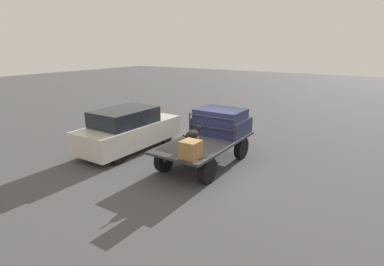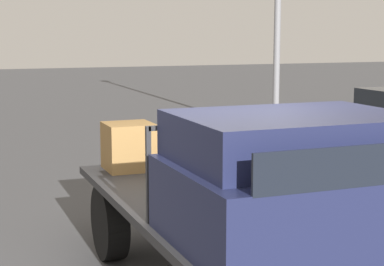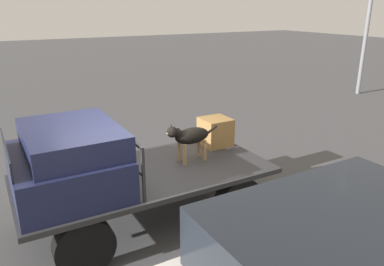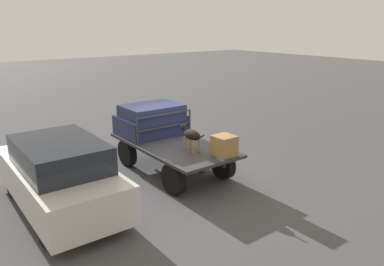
{
  "view_description": "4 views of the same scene",
  "coord_description": "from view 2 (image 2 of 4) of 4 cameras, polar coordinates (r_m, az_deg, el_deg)",
  "views": [
    {
      "loc": [
        -8.71,
        -5.16,
        4.14
      ],
      "look_at": [
        -0.89,
        -0.03,
        1.4
      ],
      "focal_mm": 28.0,
      "sensor_mm": 36.0,
      "label": 1
    },
    {
      "loc": [
        5.34,
        -2.47,
        2.45
      ],
      "look_at": [
        -0.89,
        -0.03,
        1.4
      ],
      "focal_mm": 60.0,
      "sensor_mm": 36.0,
      "label": 2
    },
    {
      "loc": [
        2.13,
        5.29,
        3.48
      ],
      "look_at": [
        -0.89,
        -0.03,
        1.4
      ],
      "focal_mm": 35.0,
      "sensor_mm": 36.0,
      "label": 3
    },
    {
      "loc": [
        -8.67,
        5.83,
        4.24
      ],
      "look_at": [
        -0.89,
        -0.03,
        1.4
      ],
      "focal_mm": 35.0,
      "sensor_mm": 36.0,
      "label": 4
    }
  ],
  "objects": [
    {
      "name": "dog",
      "position": [
        6.73,
        0.18,
        -0.52
      ],
      "size": [
        1.03,
        0.28,
        0.73
      ],
      "rotation": [
        0.0,
        0.0,
        0.13
      ],
      "color": "#9E7547",
      "rests_on": "flatbed_truck"
    },
    {
      "name": "truck_headboard",
      "position": [
        5.6,
        5.19,
        -1.64
      ],
      "size": [
        0.04,
        1.9,
        0.81
      ],
      "color": "#2D2D30",
      "rests_on": "flatbed_truck"
    },
    {
      "name": "flatbed_truck",
      "position": [
        6.16,
        3.35,
        -8.23
      ],
      "size": [
        4.11,
        2.02,
        0.89
      ],
      "color": "black",
      "rests_on": "ground"
    },
    {
      "name": "cargo_crate",
      "position": [
        7.41,
        -5.63,
        -1.19
      ],
      "size": [
        0.54,
        0.54,
        0.54
      ],
      "color": "olive",
      "rests_on": "flatbed_truck"
    },
    {
      "name": "truck_cab",
      "position": [
        4.94,
        9.31,
        -4.21
      ],
      "size": [
        1.52,
        1.9,
        0.96
      ],
      "color": "#1E2347",
      "rests_on": "flatbed_truck"
    }
  ]
}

